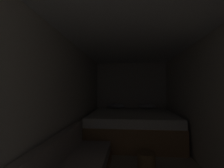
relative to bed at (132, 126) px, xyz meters
The scene contains 6 objects.
wall_back 1.29m from the bed, 90.00° to the left, with size 2.31×0.05×2.13m, color beige.
wall_left 2.16m from the bed, 123.62° to the right, with size 0.05×5.49×2.13m, color beige.
wall_right 2.16m from the bed, 56.38° to the right, with size 0.05×5.49×2.13m, color beige.
ceiling_slab 2.48m from the bed, 90.00° to the right, with size 2.31×5.49×0.05m, color white.
bed is the anchor object (origin of this frame).
wicker_basket 1.52m from the bed, 82.63° to the right, with size 0.30×0.30×0.25m.
Camera 1 is at (-0.11, -0.59, 1.30)m, focal length 26.19 mm.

